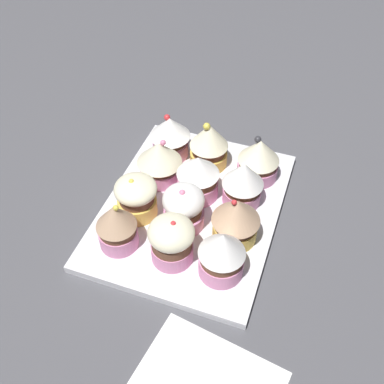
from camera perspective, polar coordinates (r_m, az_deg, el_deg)
ground_plane at (r=69.16cm, az=0.00°, el=-3.23°), size 180.00×180.00×3.00cm
baking_tray at (r=67.56cm, az=0.00°, el=-2.08°), size 31.06×24.46×1.20cm
cupcake_0 at (r=72.66cm, az=-2.70°, el=6.97°), size 6.34×6.34×7.47cm
cupcake_1 at (r=68.72cm, az=-4.04°, el=3.97°), size 6.74×6.74×7.26cm
cupcake_2 at (r=64.31cm, az=-6.87°, el=-0.55°), size 5.95×5.95×6.65cm
cupcake_3 at (r=60.75cm, az=-9.29°, el=-4.09°), size 5.39×5.39×7.66cm
cupcake_4 at (r=70.83cm, az=2.10°, el=5.89°), size 5.93×5.93×8.06cm
cupcake_5 at (r=66.06cm, az=0.74°, el=1.98°), size 6.16×6.16×7.33cm
cupcake_6 at (r=62.39cm, az=-0.86°, el=-1.92°), size 5.71×5.71×7.12cm
cupcake_7 at (r=58.74cm, az=-2.53°, el=-5.93°), size 5.97×5.97×7.17cm
cupcake_8 at (r=69.67cm, az=8.23°, el=4.08°), size 6.21×6.21×7.36cm
cupcake_9 at (r=65.47cm, az=6.29°, el=1.19°), size 5.95×5.95×7.34cm
cupcake_10 at (r=60.88cm, az=5.43°, el=-3.31°), size 6.49×6.49×7.56cm
cupcake_11 at (r=57.28cm, az=3.70°, el=-7.59°), size 5.94×5.94×7.54cm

